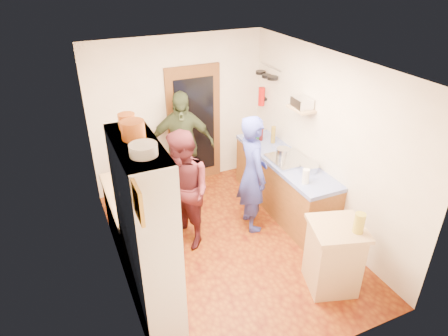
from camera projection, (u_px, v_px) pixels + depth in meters
floor at (228, 244)px, 5.78m from camera, size 3.00×4.00×0.02m
ceiling at (230, 63)px, 4.52m from camera, size 3.00×4.00×0.02m
wall_back at (179, 113)px, 6.76m from camera, size 3.00×0.02×2.60m
wall_front at (324, 262)px, 3.54m from camera, size 3.00×0.02×2.60m
wall_left at (110, 190)px, 4.61m from camera, size 0.02×4.00×2.60m
wall_right at (325, 144)px, 5.69m from camera, size 0.02×4.00×2.60m
door_frame at (194, 126)px, 6.94m from camera, size 0.95×0.06×2.10m
door_glass at (195, 126)px, 6.91m from camera, size 0.70×0.02×1.70m
hutch_body at (147, 239)px, 4.14m from camera, size 0.40×1.20×2.20m
hutch_top_shelf at (137, 144)px, 3.62m from camera, size 0.40×1.14×0.04m
plate_stack at (143, 150)px, 3.36m from camera, size 0.24×0.24×0.10m
orange_pot_a at (133, 130)px, 3.64m from camera, size 0.22×0.22×0.18m
orange_pot_b at (127, 121)px, 3.86m from camera, size 0.17×0.17×0.15m
left_counter_base at (136, 223)px, 5.50m from camera, size 0.60×1.40×0.85m
left_counter_top at (132, 196)px, 5.28m from camera, size 0.64×1.44×0.05m
toaster at (143, 203)px, 4.92m from camera, size 0.27×0.20×0.19m
kettle at (129, 192)px, 5.14m from camera, size 0.17×0.17×0.17m
orange_bowl at (136, 187)px, 5.33m from camera, size 0.25×0.25×0.10m
chopping_board at (124, 172)px, 5.76m from camera, size 0.32×0.25×0.02m
right_counter_base at (283, 185)px, 6.40m from camera, size 0.60×2.20×0.84m
right_counter_top at (285, 160)px, 6.19m from camera, size 0.62×2.22×0.06m
hob at (288, 159)px, 6.10m from camera, size 0.55×0.58×0.04m
pot_on_hob at (283, 153)px, 6.10m from camera, size 0.21×0.21×0.14m
bottle_a at (257, 136)px, 6.58m from camera, size 0.09×0.09×0.27m
bottle_b at (261, 133)px, 6.70m from camera, size 0.09×0.09×0.28m
bottle_c at (273, 135)px, 6.60m from camera, size 0.09×0.09×0.29m
paper_towel at (306, 176)px, 5.47m from camera, size 0.10×0.10×0.21m
mixing_bowl at (309, 167)px, 5.80m from camera, size 0.32×0.32×0.11m
island_base at (333, 258)px, 4.86m from camera, size 0.69×0.69×0.86m
island_top at (338, 228)px, 4.64m from camera, size 0.78×0.78×0.05m
cutting_board at (333, 225)px, 4.68m from camera, size 0.42×0.37×0.02m
oil_jar at (359, 223)px, 4.49m from camera, size 0.15×0.15×0.25m
pan_rail at (271, 67)px, 6.54m from camera, size 0.02×0.65×0.02m
pan_hang_a at (273, 78)px, 6.44m from camera, size 0.18×0.18×0.05m
pan_hang_b at (266, 76)px, 6.61m from camera, size 0.16×0.16×0.05m
pan_hang_c at (261, 72)px, 6.76m from camera, size 0.17×0.17×0.05m
wall_shelf at (301, 109)px, 5.81m from camera, size 0.26×0.42×0.03m
radio at (302, 103)px, 5.77m from camera, size 0.24×0.31×0.15m
ext_bracket at (264, 99)px, 6.97m from camera, size 0.06×0.10×0.04m
fire_extinguisher at (261, 97)px, 6.92m from camera, size 0.11×0.11×0.32m
picture_frame at (138, 203)px, 3.02m from camera, size 0.03×0.25×0.30m
person_hob at (255, 174)px, 5.74m from camera, size 0.51×0.70×1.79m
person_left at (184, 189)px, 5.45m from camera, size 0.86×0.98×1.72m
person_back at (183, 145)px, 6.55m from camera, size 1.16×0.74×1.83m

